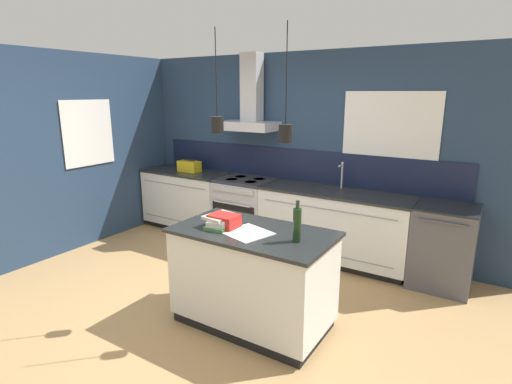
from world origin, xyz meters
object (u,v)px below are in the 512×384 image
(dishwasher, at_px, (443,246))
(book_stack, at_px, (221,221))
(bottle_on_island, at_px, (297,224))
(oven_range, at_px, (245,210))
(yellow_toolbox, at_px, (189,166))
(red_supply_box, at_px, (224,221))

(dishwasher, xyz_separation_m, book_stack, (-1.65, -1.81, 0.51))
(bottle_on_island, bearing_deg, oven_range, 133.40)
(dishwasher, distance_m, bottle_on_island, 2.08)
(yellow_toolbox, bearing_deg, red_supply_box, -42.18)
(bottle_on_island, bearing_deg, red_supply_box, -177.45)
(book_stack, bearing_deg, dishwasher, 47.62)
(oven_range, bearing_deg, yellow_toolbox, 179.76)
(red_supply_box, bearing_deg, yellow_toolbox, 137.82)
(dishwasher, relative_size, red_supply_box, 3.58)
(book_stack, height_order, red_supply_box, red_supply_box)
(dishwasher, height_order, book_stack, book_stack)
(oven_range, height_order, red_supply_box, red_supply_box)
(bottle_on_island, xyz_separation_m, book_stack, (-0.74, -0.03, -0.09))
(red_supply_box, bearing_deg, oven_range, 118.25)
(dishwasher, height_order, bottle_on_island, bottle_on_island)
(yellow_toolbox, bearing_deg, oven_range, -0.24)
(oven_range, distance_m, red_supply_box, 2.11)
(dishwasher, relative_size, yellow_toolbox, 2.68)
(red_supply_box, xyz_separation_m, yellow_toolbox, (-2.00, 1.81, 0.02))
(bottle_on_island, xyz_separation_m, red_supply_box, (-0.71, -0.03, -0.09))
(dishwasher, bearing_deg, red_supply_box, -131.71)
(book_stack, bearing_deg, red_supply_box, -5.85)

